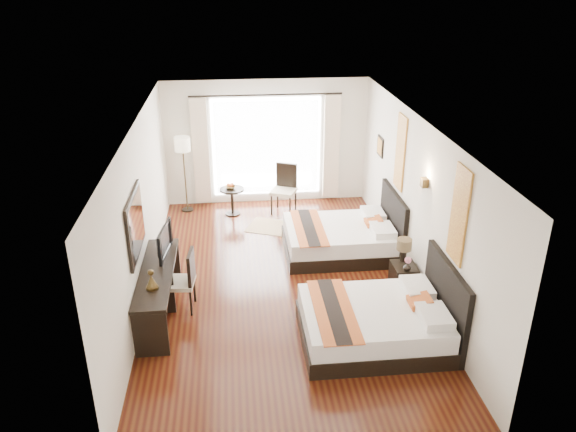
{
  "coord_description": "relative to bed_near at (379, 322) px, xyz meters",
  "views": [
    {
      "loc": [
        -0.76,
        -8.31,
        5.01
      ],
      "look_at": [
        0.12,
        0.19,
        1.18
      ],
      "focal_mm": 35.0,
      "sensor_mm": 36.0,
      "label": 1
    }
  ],
  "objects": [
    {
      "name": "floor_lamp",
      "position": [
        -3.06,
        5.08,
        1.12
      ],
      "size": [
        0.34,
        0.34,
        1.68
      ],
      "color": "black",
      "rests_on": "floor"
    },
    {
      "name": "mirror_frame",
      "position": [
        -3.47,
        1.03,
        1.24
      ],
      "size": [
        0.04,
        1.25,
        0.95
      ],
      "primitive_type": "cube",
      "color": "black",
      "rests_on": "wall_desk"
    },
    {
      "name": "art_panel_near",
      "position": [
        0.98,
        -0.0,
        1.64
      ],
      "size": [
        0.03,
        0.5,
        1.35
      ],
      "primitive_type": "cube",
      "color": "maroon",
      "rests_on": "wall_headboard"
    },
    {
      "name": "vase",
      "position": [
        0.75,
        1.15,
        0.26
      ],
      "size": [
        0.13,
        0.13,
        0.14
      ],
      "primitive_type": "imported",
      "rotation": [
        0.0,
        0.0,
        -0.02
      ],
      "color": "black",
      "rests_on": "nightstand"
    },
    {
      "name": "wall_window",
      "position": [
        -1.25,
        5.47,
        1.09
      ],
      "size": [
        4.5,
        0.01,
        2.8
      ],
      "primitive_type": "cube",
      "color": "silver",
      "rests_on": "floor"
    },
    {
      "name": "desk_chair",
      "position": [
        -2.9,
        1.12,
        -0.0
      ],
      "size": [
        0.51,
        0.51,
        1.01
      ],
      "rotation": [
        0.0,
        0.0,
        3.04
      ],
      "color": "tan",
      "rests_on": "floor"
    },
    {
      "name": "sheer_curtain",
      "position": [
        -1.25,
        5.39,
        0.99
      ],
      "size": [
        2.3,
        0.02,
        2.1
      ],
      "primitive_type": "cube",
      "color": "white",
      "rests_on": "wall_window"
    },
    {
      "name": "console_desk",
      "position": [
        -3.24,
        1.03,
        0.07
      ],
      "size": [
        0.5,
        2.2,
        0.76
      ],
      "primitive_type": "cube",
      "color": "black",
      "rests_on": "floor"
    },
    {
      "name": "drape_left",
      "position": [
        -2.7,
        5.35,
        0.97
      ],
      "size": [
        0.35,
        0.14,
        2.35
      ],
      "primitive_type": "cube",
      "color": "beige",
      "rests_on": "floor"
    },
    {
      "name": "bronze_figurine",
      "position": [
        -3.24,
        0.52,
        0.58
      ],
      "size": [
        0.2,
        0.2,
        0.27
      ],
      "primitive_type": null,
      "rotation": [
        0.0,
        0.0,
        -0.11
      ],
      "color": "#3F3016",
      "rests_on": "console_desk"
    },
    {
      "name": "wall_sconce",
      "position": [
        0.94,
        1.32,
        1.61
      ],
      "size": [
        0.1,
        0.14,
        0.14
      ],
      "primitive_type": "cube",
      "color": "#3F3016",
      "rests_on": "wall_headboard"
    },
    {
      "name": "mirror_glass",
      "position": [
        -3.44,
        1.03,
        1.24
      ],
      "size": [
        0.01,
        1.12,
        0.82
      ],
      "primitive_type": "cube",
      "color": "white",
      "rests_on": "mirror_frame"
    },
    {
      "name": "wall_desk",
      "position": [
        -3.49,
        1.72,
        1.09
      ],
      "size": [
        0.01,
        7.5,
        2.8
      ],
      "primitive_type": "cube",
      "color": "silver",
      "rests_on": "floor"
    },
    {
      "name": "television",
      "position": [
        -3.22,
        1.58,
        0.68
      ],
      "size": [
        0.21,
        0.84,
        0.48
      ],
      "primitive_type": "imported",
      "rotation": [
        0.0,
        0.0,
        1.45
      ],
      "color": "black",
      "rests_on": "console_desk"
    },
    {
      "name": "window_glass",
      "position": [
        -1.25,
        5.45,
        0.99
      ],
      "size": [
        2.4,
        0.02,
        2.2
      ],
      "primitive_type": "cube",
      "color": "white",
      "rests_on": "wall_window"
    },
    {
      "name": "side_table",
      "position": [
        -2.06,
        4.76,
        -0.01
      ],
      "size": [
        0.52,
        0.52,
        0.6
      ],
      "primitive_type": "cylinder",
      "color": "black",
      "rests_on": "floor"
    },
    {
      "name": "bed_near",
      "position": [
        0.0,
        0.0,
        0.0
      ],
      "size": [
        2.12,
        1.65,
        1.19
      ],
      "color": "black",
      "rests_on": "floor"
    },
    {
      "name": "table_lamp",
      "position": [
        0.75,
        1.42,
        0.46
      ],
      "size": [
        0.25,
        0.25,
        0.4
      ],
      "color": "black",
      "rests_on": "nightstand"
    },
    {
      "name": "floor",
      "position": [
        -1.25,
        1.72,
        -0.31
      ],
      "size": [
        4.5,
        7.5,
        0.01
      ],
      "primitive_type": "cube",
      "color": "#361009",
      "rests_on": "ground"
    },
    {
      "name": "art_panel_far",
      "position": [
        0.98,
        2.77,
        1.64
      ],
      "size": [
        0.03,
        0.5,
        1.35
      ],
      "primitive_type": "cube",
      "color": "maroon",
      "rests_on": "wall_headboard"
    },
    {
      "name": "drape_right",
      "position": [
        0.2,
        5.35,
        0.97
      ],
      "size": [
        0.35,
        0.14,
        2.35
      ],
      "primitive_type": "cube",
      "color": "beige",
      "rests_on": "floor"
    },
    {
      "name": "wall_headboard",
      "position": [
        1.0,
        1.72,
        1.09
      ],
      "size": [
        0.01,
        7.5,
        2.8
      ],
      "primitive_type": "cube",
      "color": "silver",
      "rests_on": "floor"
    },
    {
      "name": "nightstand",
      "position": [
        0.76,
        1.32,
        -0.08
      ],
      "size": [
        0.39,
        0.48,
        0.46
      ],
      "primitive_type": "cube",
      "color": "black",
      "rests_on": "floor"
    },
    {
      "name": "ceiling",
      "position": [
        -1.25,
        1.72,
        2.48
      ],
      "size": [
        4.5,
        7.5,
        0.02
      ],
      "primitive_type": "cube",
      "color": "white",
      "rests_on": "wall_headboard"
    },
    {
      "name": "wall_entry",
      "position": [
        -1.25,
        -2.02,
        1.09
      ],
      "size": [
        4.5,
        0.01,
        2.8
      ],
      "primitive_type": "cube",
      "color": "silver",
      "rests_on": "floor"
    },
    {
      "name": "jute_rug",
      "position": [
        -1.18,
        3.98,
        -0.3
      ],
      "size": [
        1.32,
        1.13,
        0.01
      ],
      "primitive_type": "cube",
      "rotation": [
        0.0,
        0.0,
        -0.38
      ],
      "color": "tan",
      "rests_on": "floor"
    },
    {
      "name": "fruit_bowl",
      "position": [
        -2.09,
        4.76,
        0.32
      ],
      "size": [
        0.23,
        0.23,
        0.06
      ],
      "primitive_type": "imported",
      "rotation": [
        0.0,
        0.0,
        -0.02
      ],
      "color": "#4B321A",
      "rests_on": "side_table"
    },
    {
      "name": "window_chair",
      "position": [
        -0.92,
        4.77,
        0.02
      ],
      "size": [
        0.65,
        0.65,
        1.07
      ],
      "rotation": [
        0.0,
        0.0,
        -1.98
      ],
      "color": "tan",
      "rests_on": "floor"
    },
    {
      "name": "bed_far",
      "position": [
        0.02,
        2.77,
        -0.0
      ],
      "size": [
        2.08,
        1.62,
        1.17
      ],
      "color": "black",
      "rests_on": "floor"
    }
  ]
}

